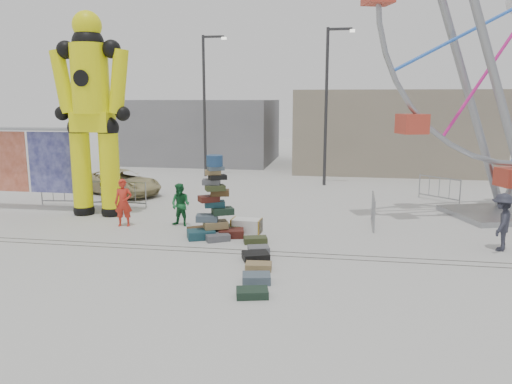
% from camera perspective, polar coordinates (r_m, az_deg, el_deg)
% --- Properties ---
extents(ground, '(90.00, 90.00, 0.00)m').
position_cam_1_polar(ground, '(14.42, -6.10, -7.59)').
color(ground, '#9E9E99').
rests_on(ground, ground).
extents(track_line_near, '(40.00, 0.04, 0.01)m').
position_cam_1_polar(track_line_near, '(14.97, -5.48, -6.87)').
color(track_line_near, '#47443F').
rests_on(track_line_near, ground).
extents(track_line_far, '(40.00, 0.04, 0.01)m').
position_cam_1_polar(track_line_far, '(15.34, -5.09, -6.43)').
color(track_line_far, '#47443F').
rests_on(track_line_far, ground).
extents(building_right, '(12.00, 8.00, 5.00)m').
position_cam_1_polar(building_right, '(33.40, 15.22, 6.83)').
color(building_right, gray).
rests_on(building_right, ground).
extents(building_left, '(10.00, 8.00, 4.40)m').
position_cam_1_polar(building_left, '(36.58, -5.98, 6.97)').
color(building_left, gray).
rests_on(building_left, ground).
extents(lamp_post_right, '(1.41, 0.25, 8.00)m').
position_cam_1_polar(lamp_post_right, '(26.19, 8.24, 10.49)').
color(lamp_post_right, '#2D2D30').
rests_on(lamp_post_right, ground).
extents(lamp_post_left, '(1.41, 0.25, 8.00)m').
position_cam_1_polar(lamp_post_left, '(29.20, -5.76, 10.55)').
color(lamp_post_left, '#2D2D30').
rests_on(lamp_post_left, ground).
extents(suitcase_tower, '(2.05, 1.78, 2.70)m').
position_cam_1_polar(suitcase_tower, '(16.49, -4.72, -2.51)').
color(suitcase_tower, '#19424D').
rests_on(suitcase_tower, ground).
extents(crash_test_dummy, '(3.12, 1.38, 7.91)m').
position_cam_1_polar(crash_test_dummy, '(20.09, -18.25, 9.18)').
color(crash_test_dummy, black).
rests_on(crash_test_dummy, ground).
extents(banner_scaffold, '(4.65, 0.78, 3.36)m').
position_cam_1_polar(banner_scaffold, '(21.95, -24.72, 4.51)').
color(banner_scaffold, gray).
rests_on(banner_scaffold, ground).
extents(steamer_trunk, '(1.04, 0.64, 0.47)m').
position_cam_1_polar(steamer_trunk, '(17.01, -1.08, -3.88)').
color(steamer_trunk, silver).
rests_on(steamer_trunk, ground).
extents(row_case_0, '(0.83, 0.63, 0.20)m').
position_cam_1_polar(row_case_0, '(15.82, -0.07, -5.50)').
color(row_case_0, '#353D1E').
rests_on(row_case_0, ground).
extents(row_case_1, '(0.74, 0.64, 0.17)m').
position_cam_1_polar(row_case_1, '(14.92, 0.30, -6.55)').
color(row_case_1, '#5A5C62').
rests_on(row_case_1, ground).
extents(row_case_2, '(0.89, 0.81, 0.21)m').
position_cam_1_polar(row_case_2, '(14.21, -0.03, -7.35)').
color(row_case_2, black).
rests_on(row_case_2, ground).
extents(row_case_3, '(0.73, 0.50, 0.19)m').
position_cam_1_polar(row_case_3, '(13.42, 0.29, -8.50)').
color(row_case_3, olive).
rests_on(row_case_3, ground).
extents(row_case_4, '(0.78, 0.65, 0.22)m').
position_cam_1_polar(row_case_4, '(12.55, 0.05, -9.83)').
color(row_case_4, '#485967').
rests_on(row_case_4, ground).
extents(row_case_5, '(0.82, 0.64, 0.19)m').
position_cam_1_polar(row_case_5, '(11.70, -0.43, -11.46)').
color(row_case_5, '#192E21').
rests_on(row_case_5, ground).
extents(barricade_dummy_a, '(2.00, 0.32, 1.10)m').
position_cam_1_polar(barricade_dummy_a, '(22.84, -21.07, -0.03)').
color(barricade_dummy_a, gray).
rests_on(barricade_dummy_a, ground).
extents(barricade_dummy_b, '(1.95, 0.66, 1.10)m').
position_cam_1_polar(barricade_dummy_b, '(22.08, -17.28, -0.15)').
color(barricade_dummy_b, gray).
rests_on(barricade_dummy_b, ground).
extents(barricade_dummy_c, '(2.00, 0.36, 1.10)m').
position_cam_1_polar(barricade_dummy_c, '(21.77, -14.79, -0.17)').
color(barricade_dummy_c, gray).
rests_on(barricade_dummy_c, ground).
extents(barricade_wheel_front, '(0.15, 2.00, 1.10)m').
position_cam_1_polar(barricade_wheel_front, '(18.28, 13.26, -2.12)').
color(barricade_wheel_front, gray).
rests_on(barricade_wheel_front, ground).
extents(barricade_wheel_back, '(1.55, 1.42, 1.10)m').
position_cam_1_polar(barricade_wheel_back, '(23.61, 20.20, 0.35)').
color(barricade_wheel_back, gray).
rests_on(barricade_wheel_back, ground).
extents(pedestrian_red, '(0.69, 0.53, 1.70)m').
position_cam_1_polar(pedestrian_red, '(18.35, -14.91, -1.19)').
color(pedestrian_red, red).
rests_on(pedestrian_red, ground).
extents(pedestrian_green, '(0.87, 0.76, 1.54)m').
position_cam_1_polar(pedestrian_green, '(17.96, -8.62, -1.46)').
color(pedestrian_green, '#175E2D').
rests_on(pedestrian_green, ground).
extents(pedestrian_black, '(1.15, 1.08, 1.90)m').
position_cam_1_polar(pedestrian_black, '(21.31, -16.74, 0.61)').
color(pedestrian_black, black).
rests_on(pedestrian_black, ground).
extents(pedestrian_grey, '(1.05, 1.29, 1.74)m').
position_cam_1_polar(pedestrian_grey, '(16.61, 26.29, -3.10)').
color(pedestrian_grey, '#262833').
rests_on(pedestrian_grey, ground).
extents(parked_suv, '(4.64, 3.62, 1.17)m').
position_cam_1_polar(parked_suv, '(24.50, -15.14, 1.08)').
color(parked_suv, tan).
rests_on(parked_suv, ground).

